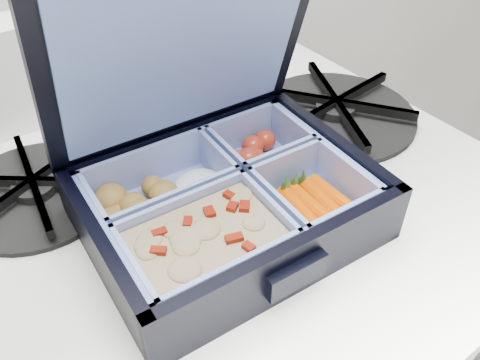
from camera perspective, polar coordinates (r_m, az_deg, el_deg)
bento_box at (r=0.47m, az=-1.36°, el=-2.53°), size 0.27×0.22×0.06m
burner_grate at (r=0.64m, az=10.68°, el=8.08°), size 0.22×0.22×0.03m
burner_grate_rear at (r=0.56m, az=-22.07°, el=-0.83°), size 0.22×0.22×0.02m
fork at (r=0.60m, az=-2.53°, el=5.19°), size 0.17×0.14×0.01m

